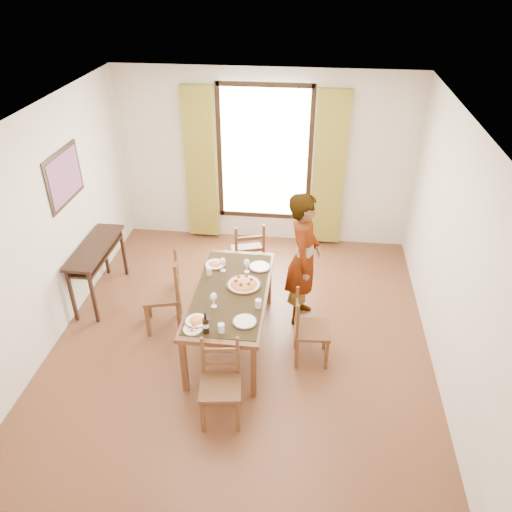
# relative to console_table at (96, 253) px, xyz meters

# --- Properties ---
(ground) EXTENTS (5.00, 5.00, 0.00)m
(ground) POSITION_rel_console_table_xyz_m (2.03, -0.60, -0.68)
(ground) COLOR #55281A
(ground) RESTS_ON ground
(room_shell) EXTENTS (4.60, 5.10, 2.74)m
(room_shell) POSITION_rel_console_table_xyz_m (2.03, -0.47, 0.86)
(room_shell) COLOR silver
(room_shell) RESTS_ON ground
(console_table) EXTENTS (0.38, 1.20, 0.80)m
(console_table) POSITION_rel_console_table_xyz_m (0.00, 0.00, 0.00)
(console_table) COLOR black
(console_table) RESTS_ON ground
(dining_table) EXTENTS (0.86, 1.78, 0.76)m
(dining_table) POSITION_rel_console_table_xyz_m (1.91, -0.72, 0.00)
(dining_table) COLOR brown
(dining_table) RESTS_ON ground
(chair_west) EXTENTS (0.54, 0.54, 1.00)m
(chair_west) POSITION_rel_console_table_xyz_m (1.05, -0.50, -0.22)
(chair_west) COLOR brown
(chair_west) RESTS_ON ground
(chair_north) EXTENTS (0.55, 0.55, 0.99)m
(chair_north) POSITION_rel_console_table_xyz_m (1.94, 0.57, -0.23)
(chair_north) COLOR brown
(chair_north) RESTS_ON ground
(chair_south) EXTENTS (0.45, 0.45, 0.91)m
(chair_south) POSITION_rel_console_table_xyz_m (1.99, -1.84, -0.26)
(chair_south) COLOR brown
(chair_south) RESTS_ON ground
(chair_east) EXTENTS (0.42, 0.42, 0.89)m
(chair_east) POSITION_rel_console_table_xyz_m (2.83, -0.90, -0.27)
(chair_east) COLOR brown
(chair_east) RESTS_ON ground
(man) EXTENTS (0.69, 0.51, 1.74)m
(man) POSITION_rel_console_table_xyz_m (2.72, -0.12, 0.19)
(man) COLOR gray
(man) RESTS_ON ground
(plate_sw) EXTENTS (0.27, 0.27, 0.05)m
(plate_sw) POSITION_rel_console_table_xyz_m (1.65, -1.31, 0.10)
(plate_sw) COLOR silver
(plate_sw) RESTS_ON dining_table
(plate_se) EXTENTS (0.27, 0.27, 0.05)m
(plate_se) POSITION_rel_console_table_xyz_m (2.15, -1.25, 0.10)
(plate_se) COLOR silver
(plate_se) RESTS_ON dining_table
(plate_nw) EXTENTS (0.27, 0.27, 0.05)m
(plate_nw) POSITION_rel_console_table_xyz_m (1.64, -0.20, 0.10)
(plate_nw) COLOR silver
(plate_nw) RESTS_ON dining_table
(plate_ne) EXTENTS (0.27, 0.27, 0.05)m
(plate_ne) POSITION_rel_console_table_xyz_m (2.19, -0.19, 0.10)
(plate_ne) COLOR silver
(plate_ne) RESTS_ON dining_table
(pasta_platter) EXTENTS (0.40, 0.40, 0.10)m
(pasta_platter) POSITION_rel_console_table_xyz_m (2.05, -0.60, 0.12)
(pasta_platter) COLOR red
(pasta_platter) RESTS_ON dining_table
(caprese_plate) EXTENTS (0.20, 0.20, 0.04)m
(caprese_plate) POSITION_rel_console_table_xyz_m (1.64, -1.44, 0.09)
(caprese_plate) COLOR silver
(caprese_plate) RESTS_ON dining_table
(wine_glass_a) EXTENTS (0.08, 0.08, 0.18)m
(wine_glass_a) POSITION_rel_console_table_xyz_m (1.78, -1.03, 0.16)
(wine_glass_a) COLOR white
(wine_glass_a) RESTS_ON dining_table
(wine_glass_b) EXTENTS (0.08, 0.08, 0.18)m
(wine_glass_b) POSITION_rel_console_table_xyz_m (2.05, -0.31, 0.16)
(wine_glass_b) COLOR white
(wine_glass_b) RESTS_ON dining_table
(wine_glass_c) EXTENTS (0.08, 0.08, 0.18)m
(wine_glass_c) POSITION_rel_console_table_xyz_m (1.75, -0.32, 0.16)
(wine_glass_c) COLOR white
(wine_glass_c) RESTS_ON dining_table
(tumbler_a) EXTENTS (0.07, 0.07, 0.10)m
(tumbler_a) POSITION_rel_console_table_xyz_m (2.26, -0.98, 0.12)
(tumbler_a) COLOR silver
(tumbler_a) RESTS_ON dining_table
(tumbler_b) EXTENTS (0.07, 0.07, 0.10)m
(tumbler_b) POSITION_rel_console_table_xyz_m (1.61, -0.42, 0.12)
(tumbler_b) COLOR silver
(tumbler_b) RESTS_ON dining_table
(tumbler_c) EXTENTS (0.07, 0.07, 0.10)m
(tumbler_c) POSITION_rel_console_table_xyz_m (1.93, -1.44, 0.12)
(tumbler_c) COLOR silver
(tumbler_c) RESTS_ON dining_table
(wine_bottle) EXTENTS (0.07, 0.07, 0.25)m
(wine_bottle) POSITION_rel_console_table_xyz_m (1.78, -1.46, 0.20)
(wine_bottle) COLOR black
(wine_bottle) RESTS_ON dining_table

